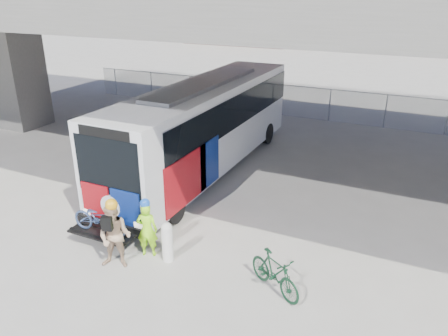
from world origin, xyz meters
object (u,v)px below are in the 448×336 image
Objects in this scene: bus at (205,121)px; cyclist_hivis at (147,228)px; cyclist_tan at (115,235)px; bike_parked at (275,273)px; bollard at (167,240)px.

cyclist_hivis is at bearing -77.07° from bus.
bus reaches higher than cyclist_tan.
cyclist_hivis is 3.80m from bike_parked.
cyclist_tan is 1.15× the size of bike_parked.
bollard is at bearing 120.59° from bike_parked.
bus is 7.32m from cyclist_tan.
bus is at bearing 70.23° from bike_parked.
bike_parked is at bearing -7.62° from cyclist_tan.
bus is 8.36m from bike_parked.
bus is 7.26× the size of cyclist_hivis.
bike_parked is at bearing -50.36° from bus.
bike_parked is (4.23, 0.84, -0.43)m from cyclist_tan.
cyclist_tan is at bearing 131.81° from bike_parked.
cyclist_tan is at bearing -81.99° from bus.
bus is at bearing -98.54° from cyclist_hivis.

